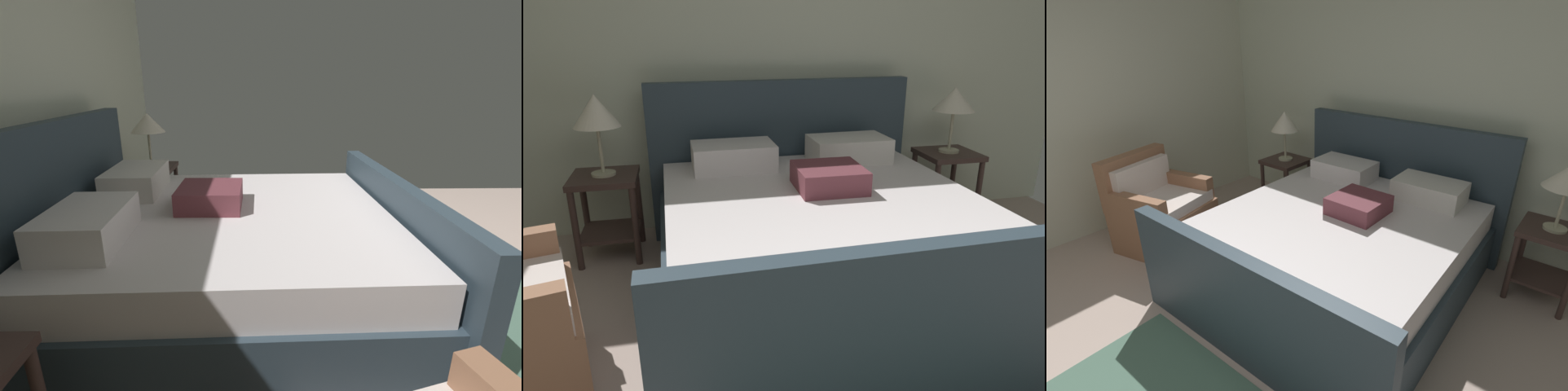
{
  "view_description": "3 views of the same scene",
  "coord_description": "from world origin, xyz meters",
  "views": [
    {
      "loc": [
        -2.11,
        1.82,
        1.4
      ],
      "look_at": [
        -0.06,
        1.79,
        0.74
      ],
      "focal_mm": 24.41,
      "sensor_mm": 36.0,
      "label": 1
    },
    {
      "loc": [
        -0.79,
        -0.51,
        1.55
      ],
      "look_at": [
        -0.28,
        1.78,
        0.71
      ],
      "focal_mm": 32.64,
      "sensor_mm": 36.0,
      "label": 2
    },
    {
      "loc": [
        1.46,
        -0.21,
        1.96
      ],
      "look_at": [
        -0.21,
        1.82,
        0.79
      ],
      "focal_mm": 25.9,
      "sensor_mm": 36.0,
      "label": 3
    }
  ],
  "objects": [
    {
      "name": "ground_plane",
      "position": [
        0.0,
        0.0,
        -0.01
      ],
      "size": [
        4.93,
        6.41,
        0.02
      ],
      "primitive_type": "cube",
      "color": "#B59D91"
    },
    {
      "name": "table_lamp_right",
      "position": [
        1.32,
        2.84,
        1.01
      ],
      "size": [
        0.33,
        0.33,
        0.51
      ],
      "color": "#B7B293",
      "rests_on": "nightstand_right"
    },
    {
      "name": "wall_back",
      "position": [
        0.0,
        3.27,
        1.32
      ],
      "size": [
        5.05,
        0.12,
        2.64
      ],
      "primitive_type": "cube",
      "color": "silver",
      "rests_on": "ground"
    },
    {
      "name": "nightstand_right",
      "position": [
        1.32,
        2.84,
        0.4
      ],
      "size": [
        0.44,
        0.44,
        0.6
      ],
      "color": "#412E2A",
      "rests_on": "ground"
    },
    {
      "name": "bed",
      "position": [
        -0.01,
        2.01,
        0.35
      ],
      "size": [
        2.06,
        2.25,
        1.18
      ],
      "color": "#2D3C47",
      "rests_on": "ground"
    },
    {
      "name": "area_rug",
      "position": [
        -0.01,
        0.33,
        0.01
      ],
      "size": [
        1.58,
        1.01,
        0.01
      ],
      "primitive_type": "cube",
      "rotation": [
        0.0,
        0.0,
        0.03
      ],
      "color": "#4B6B5A",
      "rests_on": "ground"
    }
  ]
}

